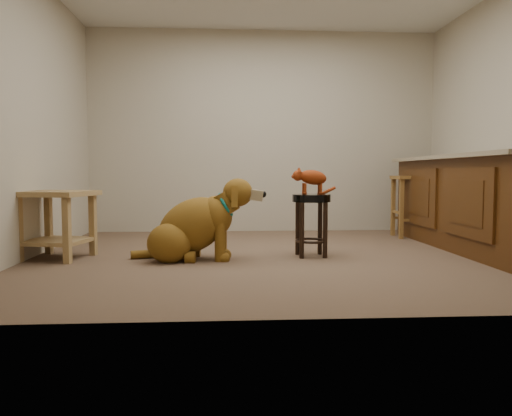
{
  "coord_description": "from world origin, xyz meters",
  "views": [
    {
      "loc": [
        -0.51,
        -4.53,
        0.76
      ],
      "look_at": [
        -0.23,
        -0.09,
        0.45
      ],
      "focal_mm": 35.0,
      "sensor_mm": 36.0,
      "label": 1
    }
  ],
  "objects": [
    {
      "name": "golden_retriever",
      "position": [
        -0.78,
        -0.14,
        0.29
      ],
      "size": [
        1.21,
        0.62,
        0.77
      ],
      "rotation": [
        0.0,
        0.0,
        -0.08
      ],
      "color": "brown",
      "rests_on": "ground"
    },
    {
      "name": "floor",
      "position": [
        0.0,
        0.0,
        0.0
      ],
      "size": [
        4.5,
        4.0,
        0.01
      ],
      "primitive_type": "cube",
      "color": "brown",
      "rests_on": "ground"
    },
    {
      "name": "cabinet_run",
      "position": [
        1.94,
        0.3,
        0.44
      ],
      "size": [
        0.7,
        2.56,
        0.94
      ],
      "color": "#512C0E",
      "rests_on": "ground"
    },
    {
      "name": "side_table",
      "position": [
        -2.0,
        -0.02,
        0.4
      ],
      "size": [
        0.7,
        0.7,
        0.6
      ],
      "rotation": [
        0.0,
        0.0,
        -0.23
      ],
      "color": "#9D7A48",
      "rests_on": "ground"
    },
    {
      "name": "wood_stool",
      "position": [
        1.7,
        1.26,
        0.38
      ],
      "size": [
        0.41,
        0.41,
        0.73
      ],
      "rotation": [
        0.0,
        0.0,
        -0.03
      ],
      "color": "brown",
      "rests_on": "ground"
    },
    {
      "name": "tabby_kitten",
      "position": [
        0.27,
        -0.04,
        0.72
      ],
      "size": [
        0.43,
        0.17,
        0.27
      ],
      "rotation": [
        0.0,
        0.0,
        0.03
      ],
      "color": "maroon",
      "rests_on": "padded_stool"
    },
    {
      "name": "padded_stool",
      "position": [
        0.28,
        -0.04,
        0.4
      ],
      "size": [
        0.35,
        0.35,
        0.57
      ],
      "rotation": [
        0.0,
        0.0,
        0.03
      ],
      "color": "black",
      "rests_on": "ground"
    },
    {
      "name": "room_shell",
      "position": [
        0.0,
        0.0,
        1.68
      ],
      "size": [
        4.54,
        4.04,
        2.62
      ],
      "color": "#B7AB94",
      "rests_on": "ground"
    }
  ]
}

